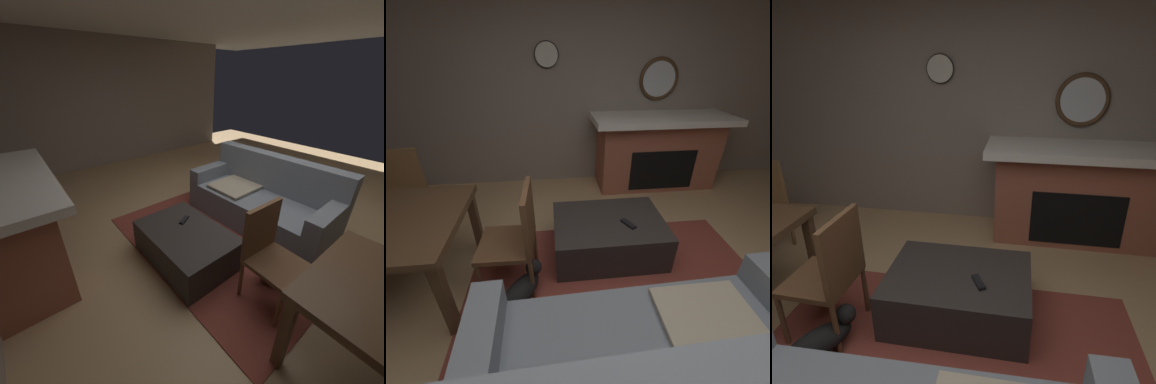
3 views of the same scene
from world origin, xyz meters
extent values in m
plane|color=tan|center=(0.00, 0.00, 0.00)|extent=(9.42, 9.42, 0.00)
cube|color=gray|center=(-3.92, 0.00, 1.31)|extent=(0.12, 5.84, 2.63)
cube|color=brown|center=(-0.17, -0.34, 0.01)|extent=(2.60, 2.00, 0.01)
cube|color=#9E5642|center=(-1.17, -2.36, 0.48)|extent=(1.65, 0.60, 0.96)
cube|color=black|center=(-1.17, -2.10, 0.35)|extent=(0.91, 0.10, 0.56)
cube|color=white|center=(-1.17, -2.31, 1.00)|extent=(1.89, 0.76, 0.08)
cube|color=slate|center=(-0.13, 0.28, 0.21)|extent=(1.97, 0.90, 0.42)
cube|color=slate|center=(-0.14, 0.61, 0.67)|extent=(1.96, 0.25, 0.50)
cube|color=slate|center=(0.75, 0.31, 0.52)|extent=(0.20, 0.86, 0.20)
cube|color=slate|center=(-1.02, 0.26, 0.52)|extent=(0.20, 0.86, 0.20)
cube|color=tan|center=(-0.52, 0.27, 0.45)|extent=(0.56, 0.73, 0.03)
cube|color=#2D2826|center=(-0.17, -0.95, 0.19)|extent=(1.06, 0.75, 0.39)
cube|color=black|center=(-0.33, -0.86, 0.40)|extent=(0.12, 0.16, 0.02)
cube|color=#513823|center=(1.11, -0.24, 0.34)|extent=(0.07, 0.07, 0.68)
cube|color=#513823|center=(1.11, -1.10, 0.34)|extent=(0.07, 0.07, 0.68)
cube|color=brown|center=(0.75, -0.67, 0.43)|extent=(0.45, 0.45, 0.04)
cube|color=brown|center=(0.55, -0.66, 0.69)|extent=(0.05, 0.44, 0.48)
cylinder|color=brown|center=(0.95, -0.47, 0.21)|extent=(0.04, 0.04, 0.41)
cylinder|color=brown|center=(0.94, -0.87, 0.21)|extent=(0.04, 0.04, 0.41)
cylinder|color=brown|center=(0.55, -0.46, 0.21)|extent=(0.04, 0.04, 0.41)
cylinder|color=brown|center=(0.54, -0.86, 0.21)|extent=(0.04, 0.04, 0.41)
ellipsoid|color=black|center=(0.65, -0.40, 0.14)|extent=(0.40, 0.48, 0.18)
sphere|color=black|center=(0.54, -0.57, 0.24)|extent=(0.14, 0.14, 0.14)
camera|label=1|loc=(1.45, -2.17, 1.89)|focal=21.55mm
camera|label=2|loc=(0.34, 0.96, 1.82)|focal=23.54mm
camera|label=3|loc=(-0.55, 0.98, 1.85)|focal=30.24mm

